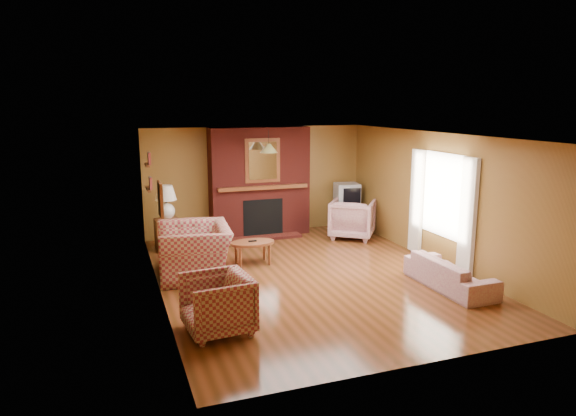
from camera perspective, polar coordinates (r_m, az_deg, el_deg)
name	(u,v)px	position (r m, az deg, el deg)	size (l,w,h in m)	color
floor	(310,276)	(8.90, 2.44, -7.54)	(6.50, 6.50, 0.00)	#49270F
ceiling	(311,135)	(8.42, 2.58, 8.08)	(6.50, 6.50, 0.00)	white
wall_back	(256,180)	(11.61, -3.53, 3.09)	(6.50, 6.50, 0.00)	olive
wall_front	(423,264)	(5.80, 14.74, -6.03)	(6.50, 6.50, 0.00)	olive
wall_left	(157,219)	(8.00, -14.32, -1.15)	(6.50, 6.50, 0.00)	olive
wall_right	(437,198)	(9.78, 16.21, 1.04)	(6.50, 6.50, 0.00)	olive
fireplace	(260,183)	(11.36, -3.16, 2.81)	(2.20, 0.82, 2.40)	#5A1813
window_right	(441,204)	(9.61, 16.65, 0.38)	(0.10, 1.85, 2.00)	beige
bookshelf	(149,172)	(9.79, -15.20, 3.87)	(0.09, 0.55, 0.71)	brown
botanical_print	(160,199)	(7.64, -13.99, 0.96)	(0.05, 0.40, 0.50)	brown
pendant_light	(269,148)	(10.61, -2.15, 6.65)	(0.36, 0.36, 0.48)	black
plaid_loveseat	(195,251)	(8.92, -10.34, -4.71)	(1.35, 1.18, 0.88)	maroon
plaid_armchair	(217,304)	(6.76, -7.88, -10.52)	(0.82, 0.84, 0.77)	maroon
floral_sofa	(450,273)	(8.67, 17.56, -6.92)	(1.66, 0.65, 0.49)	#B8A98F
floral_armchair	(352,219)	(11.33, 7.17, -1.19)	(0.90, 0.93, 0.84)	#B8A98F
coffee_table	(253,245)	(9.43, -3.96, -4.08)	(0.82, 0.51, 0.45)	brown
side_table	(168,235)	(10.62, -13.22, -2.89)	(0.47, 0.47, 0.63)	brown
table_lamp	(166,201)	(10.47, -13.40, 0.81)	(0.42, 0.42, 0.69)	white
tv_stand	(346,217)	(12.09, 6.50, -0.96)	(0.55, 0.50, 0.60)	black
crt_tv	(347,194)	(11.98, 6.57, 1.58)	(0.61, 0.60, 0.49)	#A6A8AD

